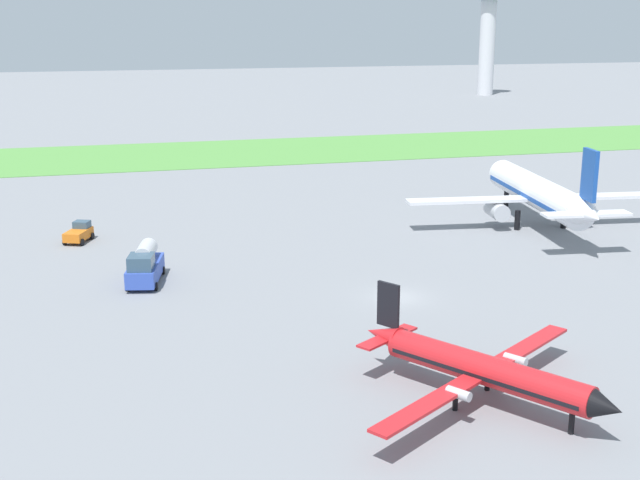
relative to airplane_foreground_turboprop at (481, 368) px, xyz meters
name	(u,v)px	position (x,y,z in m)	size (l,w,h in m)	color
ground_plane	(397,297)	(1.80, 19.44, -2.19)	(600.00, 600.00, 0.00)	gray
grass_taxiway_strip	(241,152)	(1.80, 96.48, -2.15)	(360.00, 28.00, 0.08)	#549342
airplane_foreground_turboprop	(481,368)	(0.00, 0.00, 0.00)	(17.28, 15.17, 5.98)	red
airplane_midfield_jet	(539,194)	(24.46, 37.91, 1.50)	(28.99, 28.51, 10.25)	white
fuel_truck_near_gate	(145,265)	(-17.85, 28.61, -0.61)	(3.73, 6.86, 3.29)	#334FB2
pushback_tug_midfield	(79,233)	(-23.55, 44.09, -1.27)	(3.14, 4.02, 1.95)	orange
control_tower	(488,29)	(86.66, 182.10, 16.07)	(8.00, 8.00, 30.38)	silver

